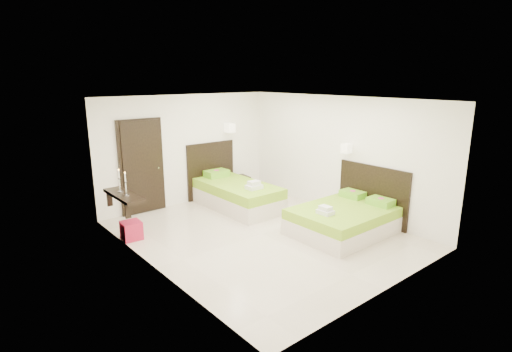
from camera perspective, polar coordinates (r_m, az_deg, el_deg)
floor at (r=7.90m, az=0.84°, el=-8.28°), size 5.50×5.50×0.00m
bed_single at (r=9.42m, az=-2.98°, el=-2.42°), size 1.35×2.26×1.86m
bed_double at (r=8.11m, az=12.65°, el=-5.84°), size 1.96×1.66×1.61m
nightstand at (r=10.54m, az=-2.51°, el=-1.26°), size 0.57×0.52×0.45m
ottoman at (r=7.97m, az=-17.37°, el=-7.41°), size 0.37×0.37×0.35m
door at (r=9.19m, az=-15.98°, el=1.23°), size 1.02×0.15×2.14m
console_shelf at (r=7.94m, az=-18.45°, el=-2.68°), size 0.35×1.20×0.78m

